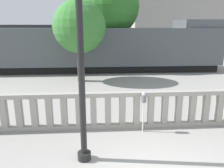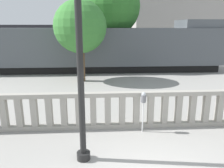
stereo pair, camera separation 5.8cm
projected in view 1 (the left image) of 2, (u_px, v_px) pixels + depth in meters
The scene contains 8 objects.
balustrade at pixel (136, 110), 7.38m from camera, with size 17.31×0.24×1.26m.
lamppost at pixel (80, 36), 4.90m from camera, with size 0.35×0.35×6.25m.
parking_meter at pixel (144, 100), 6.93m from camera, with size 0.17×0.17×1.36m.
train_near at pixel (78, 49), 16.73m from camera, with size 22.09×3.11×3.86m.
train_far at pixel (91, 36), 33.72m from camera, with size 27.51×2.86×4.24m.
building_block at pixel (173, 9), 30.76m from camera, with size 12.31×9.55×11.57m.
tree_left at pixel (79, 27), 13.07m from camera, with size 3.19×3.19×4.96m.
tree_right at pixel (109, 7), 16.85m from camera, with size 4.60×4.60×7.16m.
Camera 1 is at (-1.31, -3.79, 3.34)m, focal length 35.00 mm.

